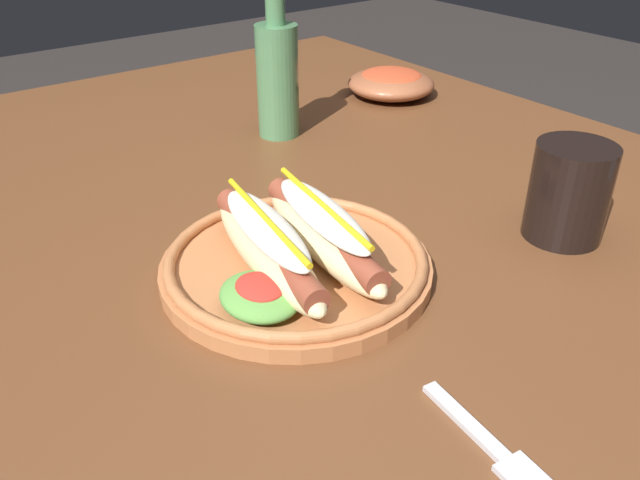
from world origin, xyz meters
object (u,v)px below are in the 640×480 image
(hot_dog_plate, at_px, (294,255))
(soda_cup, at_px, (569,192))
(side_bowl, at_px, (391,82))
(fork, at_px, (492,446))
(glass_bottle, at_px, (277,74))

(hot_dog_plate, distance_m, soda_cup, 0.31)
(side_bowl, bearing_deg, fork, -37.28)
(fork, distance_m, glass_bottle, 0.64)
(glass_bottle, height_order, side_bowl, glass_bottle)
(hot_dog_plate, height_order, glass_bottle, glass_bottle)
(hot_dog_plate, distance_m, glass_bottle, 0.40)
(fork, relative_size, soda_cup, 1.14)
(hot_dog_plate, bearing_deg, fork, -3.37)
(soda_cup, height_order, glass_bottle, glass_bottle)
(soda_cup, bearing_deg, fork, -62.78)
(hot_dog_plate, xyz_separation_m, soda_cup, (0.11, 0.28, 0.03))
(glass_bottle, distance_m, side_bowl, 0.27)
(hot_dog_plate, relative_size, soda_cup, 2.54)
(soda_cup, xyz_separation_m, side_bowl, (-0.47, 0.18, -0.03))
(glass_bottle, bearing_deg, fork, -20.35)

